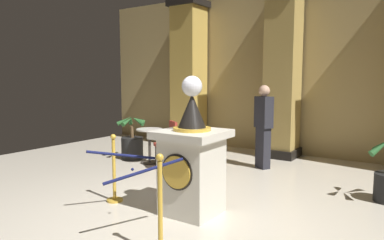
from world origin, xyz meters
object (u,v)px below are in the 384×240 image
(potted_palm_left, at_px, (132,145))
(bystander_guest, at_px, (263,124))
(cafe_table, at_px, (150,141))
(cafe_chair_red, at_px, (169,140))
(stanchion_far, at_px, (160,221))
(stanchion_near, at_px, (114,178))
(pedestal_clock, at_px, (192,161))

(potted_palm_left, distance_m, bystander_guest, 3.00)
(cafe_table, bearing_deg, cafe_chair_red, -8.47)
(stanchion_far, bearing_deg, stanchion_near, 150.33)
(bystander_guest, distance_m, cafe_table, 2.44)
(stanchion_near, xyz_separation_m, potted_palm_left, (-1.77, 2.25, -0.02))
(stanchion_near, distance_m, cafe_table, 2.45)
(pedestal_clock, bearing_deg, potted_palm_left, 146.18)
(potted_palm_left, height_order, cafe_chair_red, potted_palm_left)
(pedestal_clock, height_order, bystander_guest, pedestal_clock)
(potted_palm_left, bearing_deg, stanchion_near, -51.89)
(cafe_table, bearing_deg, bystander_guest, 23.36)
(stanchion_far, xyz_separation_m, potted_palm_left, (-3.39, 3.18, -0.05))
(bystander_guest, xyz_separation_m, cafe_chair_red, (-1.61, -1.04, -0.33))
(potted_palm_left, relative_size, bystander_guest, 0.61)
(stanchion_far, height_order, potted_palm_left, stanchion_far)
(pedestal_clock, relative_size, stanchion_near, 1.83)
(pedestal_clock, height_order, cafe_table, pedestal_clock)
(bystander_guest, bearing_deg, cafe_table, -156.64)
(pedestal_clock, distance_m, potted_palm_left, 3.62)
(cafe_table, bearing_deg, pedestal_clock, -38.62)
(stanchion_near, height_order, stanchion_far, stanchion_far)
(stanchion_far, height_order, cafe_table, stanchion_far)
(pedestal_clock, bearing_deg, stanchion_near, -168.31)
(cafe_table, bearing_deg, potted_palm_left, 170.58)
(cafe_table, bearing_deg, stanchion_far, -47.87)
(stanchion_near, xyz_separation_m, cafe_table, (-1.16, 2.15, 0.13))
(pedestal_clock, bearing_deg, bystander_guest, 93.38)
(stanchion_near, bearing_deg, pedestal_clock, 11.69)
(stanchion_far, distance_m, bystander_guest, 4.11)
(stanchion_near, height_order, potted_palm_left, potted_palm_left)
(cafe_chair_red, bearing_deg, stanchion_near, -74.71)
(stanchion_near, distance_m, potted_palm_left, 2.86)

